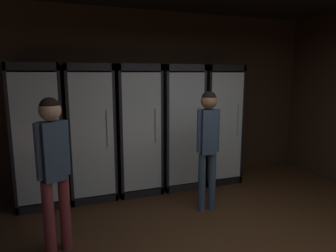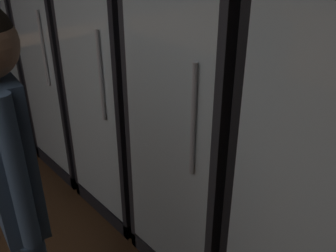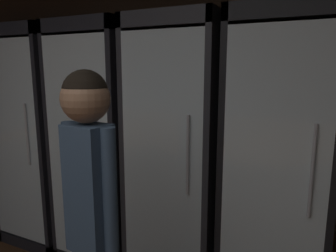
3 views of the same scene
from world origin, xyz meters
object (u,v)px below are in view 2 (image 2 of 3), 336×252
(cooler_far_left, at_px, (42,33))
(cooler_left, at_px, (82,51))
(shopper_near, at_px, (12,176))
(cooler_center, at_px, (137,73))
(cooler_right, at_px, (219,108))

(cooler_far_left, xyz_separation_m, cooler_left, (0.69, -0.00, -0.01))
(cooler_left, height_order, shopper_near, cooler_left)
(cooler_left, height_order, cooler_center, same)
(cooler_right, distance_m, shopper_near, 1.06)
(shopper_near, bearing_deg, cooler_center, 123.10)
(cooler_center, xyz_separation_m, cooler_right, (0.69, -0.00, -0.01))
(cooler_far_left, relative_size, cooler_center, 1.00)
(cooler_far_left, bearing_deg, cooler_center, -0.03)
(cooler_far_left, distance_m, cooler_center, 1.39)
(cooler_left, distance_m, cooler_center, 0.69)
(cooler_far_left, bearing_deg, cooler_left, -0.01)
(cooler_left, xyz_separation_m, shopper_near, (1.38, -1.06, 0.07))
(cooler_far_left, bearing_deg, shopper_near, -26.99)
(cooler_far_left, xyz_separation_m, cooler_right, (2.08, -0.00, -0.00))
(cooler_left, xyz_separation_m, cooler_center, (0.69, -0.00, 0.01))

